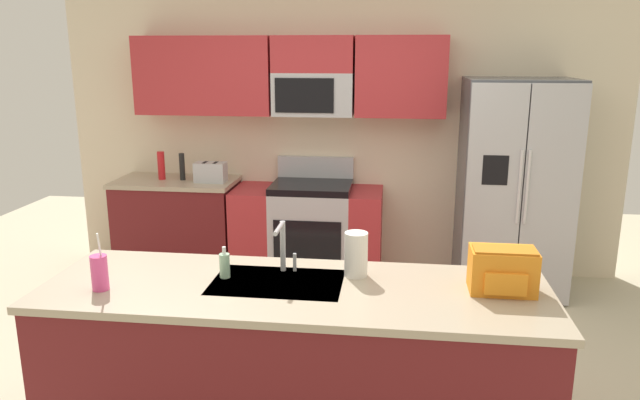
{
  "coord_description": "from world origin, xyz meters",
  "views": [
    {
      "loc": [
        0.52,
        -3.43,
        2.07
      ],
      "look_at": [
        0.01,
        0.6,
        1.05
      ],
      "focal_mm": 33.45,
      "sensor_mm": 36.0,
      "label": 1
    }
  ],
  "objects_px": {
    "range_oven": "(308,231)",
    "sink_faucet": "(283,243)",
    "paper_towel_roll": "(356,254)",
    "pepper_mill": "(182,167)",
    "bottle_red": "(161,166)",
    "toaster": "(211,172)",
    "soap_dispenser": "(225,265)",
    "refrigerator": "(514,188)",
    "backpack": "(503,269)",
    "drink_cup_pink": "(100,272)"
  },
  "relations": [
    {
      "from": "range_oven",
      "to": "sink_faucet",
      "type": "xyz_separation_m",
      "value": [
        0.2,
        -2.24,
        0.62
      ]
    },
    {
      "from": "sink_faucet",
      "to": "paper_towel_roll",
      "type": "relative_size",
      "value": 1.17
    },
    {
      "from": "pepper_mill",
      "to": "bottle_red",
      "type": "relative_size",
      "value": 0.96
    },
    {
      "from": "toaster",
      "to": "paper_towel_roll",
      "type": "bearing_deg",
      "value": -55.81
    },
    {
      "from": "sink_faucet",
      "to": "paper_towel_roll",
      "type": "bearing_deg",
      "value": 0.19
    },
    {
      "from": "soap_dispenser",
      "to": "paper_towel_roll",
      "type": "relative_size",
      "value": 0.71
    },
    {
      "from": "refrigerator",
      "to": "backpack",
      "type": "height_order",
      "value": "refrigerator"
    },
    {
      "from": "pepper_mill",
      "to": "range_oven",
      "type": "bearing_deg",
      "value": 0.12
    },
    {
      "from": "pepper_mill",
      "to": "drink_cup_pink",
      "type": "bearing_deg",
      "value": -78.9
    },
    {
      "from": "bottle_red",
      "to": "drink_cup_pink",
      "type": "xyz_separation_m",
      "value": [
        0.71,
        -2.59,
        -0.04
      ]
    },
    {
      "from": "refrigerator",
      "to": "backpack",
      "type": "bearing_deg",
      "value": -101.67
    },
    {
      "from": "range_oven",
      "to": "refrigerator",
      "type": "distance_m",
      "value": 1.87
    },
    {
      "from": "bottle_red",
      "to": "drink_cup_pink",
      "type": "distance_m",
      "value": 2.68
    },
    {
      "from": "range_oven",
      "to": "soap_dispenser",
      "type": "xyz_separation_m",
      "value": [
        -0.1,
        -2.35,
        0.53
      ]
    },
    {
      "from": "bottle_red",
      "to": "sink_faucet",
      "type": "distance_m",
      "value": 2.74
    },
    {
      "from": "refrigerator",
      "to": "toaster",
      "type": "height_order",
      "value": "refrigerator"
    },
    {
      "from": "bottle_red",
      "to": "soap_dispenser",
      "type": "distance_m",
      "value": 2.68
    },
    {
      "from": "toaster",
      "to": "bottle_red",
      "type": "distance_m",
      "value": 0.49
    },
    {
      "from": "range_oven",
      "to": "pepper_mill",
      "type": "bearing_deg",
      "value": -179.88
    },
    {
      "from": "range_oven",
      "to": "bottle_red",
      "type": "distance_m",
      "value": 1.5
    },
    {
      "from": "pepper_mill",
      "to": "paper_towel_roll",
      "type": "distance_m",
      "value": 2.85
    },
    {
      "from": "backpack",
      "to": "drink_cup_pink",
      "type": "bearing_deg",
      "value": -173.46
    },
    {
      "from": "pepper_mill",
      "to": "soap_dispenser",
      "type": "xyz_separation_m",
      "value": [
        1.08,
        -2.35,
        -0.06
      ]
    },
    {
      "from": "pepper_mill",
      "to": "drink_cup_pink",
      "type": "xyz_separation_m",
      "value": [
        0.51,
        -2.59,
        -0.03
      ]
    },
    {
      "from": "bottle_red",
      "to": "backpack",
      "type": "distance_m",
      "value": 3.59
    },
    {
      "from": "drink_cup_pink",
      "to": "backpack",
      "type": "relative_size",
      "value": 0.94
    },
    {
      "from": "range_oven",
      "to": "drink_cup_pink",
      "type": "bearing_deg",
      "value": -104.49
    },
    {
      "from": "pepper_mill",
      "to": "sink_faucet",
      "type": "height_order",
      "value": "sink_faucet"
    },
    {
      "from": "soap_dispenser",
      "to": "paper_towel_roll",
      "type": "distance_m",
      "value": 0.7
    },
    {
      "from": "pepper_mill",
      "to": "drink_cup_pink",
      "type": "height_order",
      "value": "drink_cup_pink"
    },
    {
      "from": "toaster",
      "to": "paper_towel_roll",
      "type": "height_order",
      "value": "paper_towel_roll"
    },
    {
      "from": "drink_cup_pink",
      "to": "soap_dispenser",
      "type": "distance_m",
      "value": 0.62
    },
    {
      "from": "toaster",
      "to": "drink_cup_pink",
      "type": "height_order",
      "value": "drink_cup_pink"
    },
    {
      "from": "refrigerator",
      "to": "toaster",
      "type": "relative_size",
      "value": 6.61
    },
    {
      "from": "refrigerator",
      "to": "paper_towel_roll",
      "type": "xyz_separation_m",
      "value": [
        -1.21,
        -2.16,
        0.09
      ]
    },
    {
      "from": "drink_cup_pink",
      "to": "backpack",
      "type": "distance_m",
      "value": 2.01
    },
    {
      "from": "bottle_red",
      "to": "sink_faucet",
      "type": "height_order",
      "value": "sink_faucet"
    },
    {
      "from": "range_oven",
      "to": "toaster",
      "type": "height_order",
      "value": "range_oven"
    },
    {
      "from": "bottle_red",
      "to": "drink_cup_pink",
      "type": "bearing_deg",
      "value": -74.67
    },
    {
      "from": "toaster",
      "to": "soap_dispenser",
      "type": "bearing_deg",
      "value": -70.9
    },
    {
      "from": "range_oven",
      "to": "pepper_mill",
      "type": "xyz_separation_m",
      "value": [
        -1.18,
        -0.0,
        0.58
      ]
    },
    {
      "from": "paper_towel_roll",
      "to": "sink_faucet",
      "type": "bearing_deg",
      "value": -179.81
    },
    {
      "from": "soap_dispenser",
      "to": "backpack",
      "type": "relative_size",
      "value": 0.53
    },
    {
      "from": "paper_towel_roll",
      "to": "backpack",
      "type": "xyz_separation_m",
      "value": [
        0.74,
        -0.13,
        -0.0
      ]
    },
    {
      "from": "pepper_mill",
      "to": "backpack",
      "type": "relative_size",
      "value": 0.78
    },
    {
      "from": "bottle_red",
      "to": "backpack",
      "type": "relative_size",
      "value": 0.82
    },
    {
      "from": "soap_dispenser",
      "to": "paper_towel_roll",
      "type": "height_order",
      "value": "paper_towel_roll"
    },
    {
      "from": "soap_dispenser",
      "to": "sink_faucet",
      "type": "bearing_deg",
      "value": 20.9
    },
    {
      "from": "soap_dispenser",
      "to": "bottle_red",
      "type": "bearing_deg",
      "value": 118.68
    },
    {
      "from": "pepper_mill",
      "to": "paper_towel_roll",
      "type": "height_order",
      "value": "pepper_mill"
    }
  ]
}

